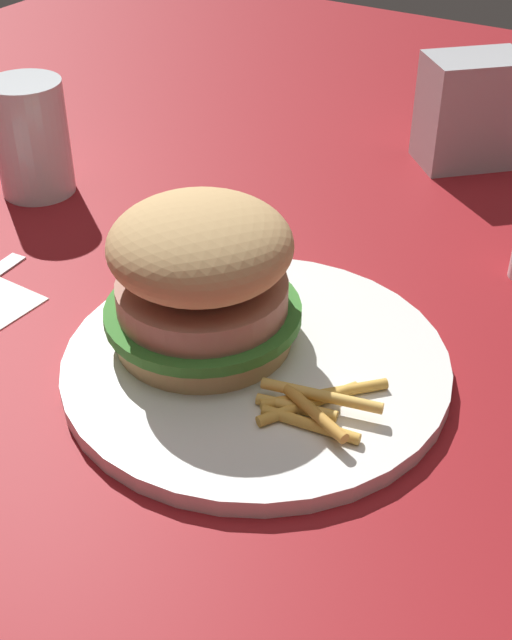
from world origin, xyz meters
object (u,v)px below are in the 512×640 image
napkin_dispenser (471,111)px  plate (256,365)px  sandwich (201,276)px  fries_pile (314,405)px  drink_glass (33,144)px

napkin_dispenser → plate: bearing=46.3°
sandwich → napkin_dispenser: 0.39m
plate → fries_pile: bearing=-25.6°
plate → napkin_dispenser: bearing=89.8°
fries_pile → drink_glass: drink_glass is taller
drink_glass → fries_pile: bearing=-22.3°
plate → napkin_dispenser: size_ratio=2.47×
sandwich → drink_glass: sandwich is taller
plate → sandwich: (-0.04, -0.00, 0.06)m
fries_pile → napkin_dispenser: size_ratio=0.74×
sandwich → napkin_dispenser: sandwich is taller
sandwich → fries_pile: sandwich is taller
drink_glass → plate: bearing=-21.6°
plate → drink_glass: 0.33m
plate → sandwich: size_ratio=1.94×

